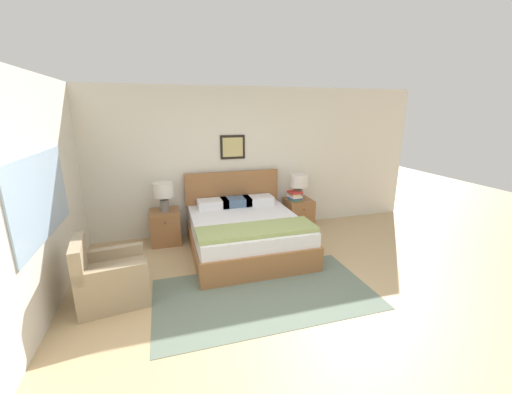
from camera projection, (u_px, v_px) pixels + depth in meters
ground_plane at (290, 318)px, 3.42m from camera, size 16.00×16.00×0.00m
wall_back at (232, 161)px, 5.70m from camera, size 7.36×0.09×2.60m
wall_left at (48, 189)px, 3.67m from camera, size 0.08×5.21×2.60m
area_rug_main at (265, 293)px, 3.88m from camera, size 2.67×1.45×0.01m
bed at (246, 232)px, 5.01m from camera, size 1.71×1.92×1.13m
armchair at (110, 279)px, 3.67m from camera, size 0.84×0.75×0.81m
nightstand_near_window at (166, 227)px, 5.33m from camera, size 0.48×0.51×0.57m
nightstand_by_door at (298, 214)px, 6.00m from camera, size 0.48×0.51×0.57m
table_lamp_near_window at (164, 192)px, 5.14m from camera, size 0.33×0.33×0.49m
table_lamp_by_door at (299, 182)px, 5.81m from camera, size 0.33×0.33×0.49m
book_thick_bottom at (295, 200)px, 5.85m from camera, size 0.21×0.22×0.03m
book_hardcover_middle at (295, 198)px, 5.84m from camera, size 0.23×0.23×0.03m
book_novel_upper at (295, 196)px, 5.83m from camera, size 0.22×0.28×0.04m
book_slim_near_top at (295, 194)px, 5.82m from camera, size 0.18×0.27×0.04m
book_paperback_top at (295, 192)px, 5.81m from camera, size 0.25×0.26×0.04m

